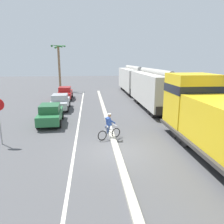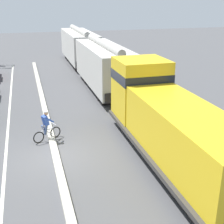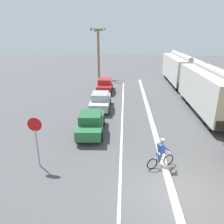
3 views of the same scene
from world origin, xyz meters
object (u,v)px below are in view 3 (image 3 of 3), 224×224
(hopper_car_lead, at_px, (210,91))
(parked_car_green, at_px, (91,123))
(stop_sign, at_px, (36,133))
(hopper_car_middle, at_px, (179,69))
(parked_car_silver, at_px, (100,101))
(palm_tree_near, at_px, (98,44))
(cyclist, at_px, (161,154))
(parked_car_red, at_px, (105,85))

(hopper_car_lead, bearing_deg, parked_car_green, -154.10)
(stop_sign, bearing_deg, hopper_car_middle, 59.45)
(parked_car_silver, distance_m, stop_sign, 9.87)
(palm_tree_near, bearing_deg, parked_car_silver, -82.98)
(cyclist, bearing_deg, parked_car_silver, 114.77)
(hopper_car_lead, relative_size, stop_sign, 3.68)
(parked_car_green, bearing_deg, stop_sign, -118.02)
(parked_car_green, relative_size, palm_tree_near, 0.56)
(hopper_car_lead, xyz_separation_m, stop_sign, (-12.21, -9.08, -0.05))
(hopper_car_middle, relative_size, palm_tree_near, 1.39)
(parked_car_green, xyz_separation_m, stop_sign, (-2.26, -4.25, 1.21))
(parked_car_silver, bearing_deg, hopper_car_lead, -2.41)
(cyclist, bearing_deg, hopper_car_middle, 74.83)
(hopper_car_middle, height_order, stop_sign, hopper_car_middle)
(stop_sign, bearing_deg, cyclist, 2.01)
(hopper_car_middle, relative_size, parked_car_red, 2.51)
(parked_car_silver, height_order, palm_tree_near, palm_tree_near)
(parked_car_red, bearing_deg, parked_car_green, -89.86)
(parked_car_green, distance_m, cyclist, 5.96)
(parked_car_red, relative_size, palm_tree_near, 0.56)
(hopper_car_middle, distance_m, stop_sign, 24.02)
(parked_car_red, height_order, palm_tree_near, palm_tree_near)
(cyclist, bearing_deg, stop_sign, -177.99)
(parked_car_green, relative_size, stop_sign, 1.48)
(parked_car_red, bearing_deg, cyclist, -74.15)
(parked_car_green, relative_size, parked_car_red, 1.01)
(hopper_car_lead, height_order, parked_car_red, hopper_car_lead)
(parked_car_red, xyz_separation_m, stop_sign, (-2.24, -15.83, 1.21))
(cyclist, xyz_separation_m, palm_tree_near, (-6.07, 23.82, 4.39))
(parked_car_red, bearing_deg, parked_car_silver, -88.62)
(hopper_car_lead, relative_size, parked_car_red, 2.51)
(hopper_car_lead, distance_m, stop_sign, 15.21)
(hopper_car_lead, bearing_deg, palm_tree_near, 127.79)
(hopper_car_middle, bearing_deg, parked_car_green, -121.18)
(hopper_car_lead, distance_m, parked_car_red, 12.10)
(palm_tree_near, bearing_deg, parked_car_green, -85.19)
(hopper_car_middle, height_order, cyclist, hopper_car_middle)
(hopper_car_lead, height_order, stop_sign, hopper_car_lead)
(hopper_car_middle, xyz_separation_m, parked_car_red, (-9.97, -4.86, -1.26))
(hopper_car_lead, relative_size, cyclist, 6.18)
(hopper_car_lead, xyz_separation_m, palm_tree_near, (-11.61, 14.97, 3.13))
(hopper_car_lead, height_order, cyclist, hopper_car_lead)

